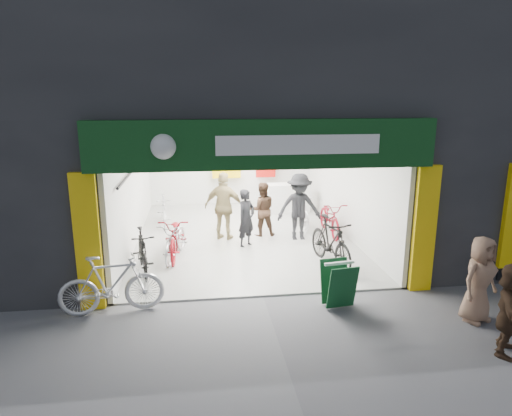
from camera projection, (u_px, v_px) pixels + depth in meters
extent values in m
plane|color=#56565B|center=(263.00, 297.00, 9.09)|extent=(60.00, 60.00, 0.00)
cube|color=#232326|center=(273.00, 27.00, 12.63)|extent=(16.00, 10.00, 4.50)
cube|color=#232326|center=(44.00, 174.00, 12.78)|extent=(5.00, 10.00, 3.50)
cube|color=#232326|center=(430.00, 166.00, 14.23)|extent=(6.00, 10.00, 3.50)
cube|color=#9E9E99|center=(243.00, 236.00, 12.93)|extent=(6.00, 8.00, 0.04)
cube|color=silver|center=(231.00, 161.00, 16.49)|extent=(6.00, 0.20, 3.20)
cube|color=silver|center=(133.00, 184.00, 12.18)|extent=(0.10, 8.00, 3.20)
cube|color=silver|center=(346.00, 179.00, 12.92)|extent=(0.10, 8.00, 3.20)
cube|color=white|center=(242.00, 121.00, 12.15)|extent=(6.00, 8.00, 0.10)
cube|color=black|center=(263.00, 127.00, 8.37)|extent=(6.00, 0.30, 0.30)
cube|color=#0D3A15|center=(265.00, 144.00, 8.23)|extent=(6.40, 0.25, 0.90)
cube|color=white|center=(299.00, 145.00, 8.17)|extent=(3.00, 0.02, 0.35)
cube|color=yellow|center=(88.00, 243.00, 8.30)|extent=(0.45, 0.12, 2.60)
cube|color=yellow|center=(424.00, 229.00, 9.13)|extent=(0.45, 0.12, 2.60)
cylinder|color=black|center=(134.00, 169.00, 11.49)|extent=(0.06, 5.00, 0.06)
cube|color=silver|center=(288.00, 198.00, 15.45)|extent=(1.40, 0.60, 1.00)
cube|color=white|center=(255.00, 131.00, 9.47)|extent=(1.30, 0.35, 0.04)
cube|color=white|center=(246.00, 126.00, 11.20)|extent=(1.30, 0.35, 0.04)
cube|color=white|center=(239.00, 121.00, 12.93)|extent=(1.30, 0.35, 0.04)
cube|color=white|center=(234.00, 118.00, 14.67)|extent=(1.30, 0.35, 0.04)
imported|color=silver|center=(176.00, 240.00, 11.13)|extent=(0.99, 1.92, 0.96)
imported|color=black|center=(142.00, 252.00, 10.19)|extent=(0.81, 1.75, 1.01)
imported|color=maroon|center=(176.00, 236.00, 11.24)|extent=(0.79, 2.04, 1.06)
imported|color=#B1B1B6|center=(164.00, 211.00, 13.93)|extent=(0.55, 1.57, 0.93)
imported|color=black|center=(331.00, 242.00, 10.60)|extent=(0.92, 2.03, 1.18)
imported|color=maroon|center=(330.00, 218.00, 13.03)|extent=(0.69, 1.91, 1.00)
imported|color=silver|center=(300.00, 210.00, 13.69)|extent=(0.62, 1.82, 1.08)
imported|color=silver|center=(111.00, 284.00, 8.30)|extent=(1.94, 0.77, 1.13)
imported|color=black|center=(246.00, 219.00, 11.89)|extent=(0.67, 0.66, 1.55)
imported|color=#3A261A|center=(262.00, 210.00, 12.80)|extent=(0.76, 0.60, 1.56)
imported|color=black|center=(299.00, 207.00, 12.42)|extent=(1.21, 0.70, 1.87)
imported|color=#928155|center=(224.00, 207.00, 12.40)|extent=(1.21, 0.85, 1.91)
imported|color=#916C54|center=(479.00, 279.00, 7.98)|extent=(0.90, 0.75, 1.56)
imported|color=#3A271A|center=(511.00, 309.00, 6.97)|extent=(1.19, 1.35, 1.48)
cube|color=#104320|center=(343.00, 288.00, 8.42)|extent=(0.58, 0.28, 0.85)
cube|color=#104320|center=(334.00, 280.00, 8.77)|extent=(0.58, 0.28, 0.85)
cube|color=white|center=(339.00, 263.00, 8.49)|extent=(0.59, 0.13, 0.05)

